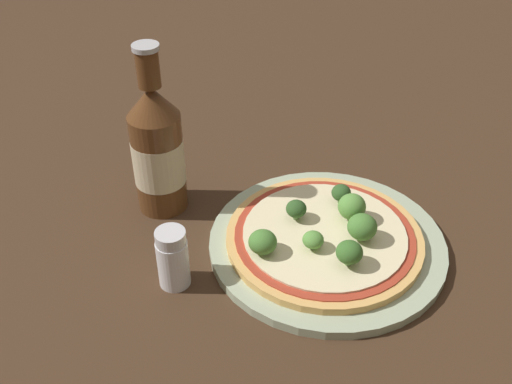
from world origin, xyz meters
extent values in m
plane|color=#3D2819|center=(0.00, 0.00, 0.00)|extent=(3.00, 3.00, 0.00)
cylinder|color=#A3B293|center=(-0.02, -0.02, 0.01)|extent=(0.29, 0.29, 0.01)
cylinder|color=tan|center=(-0.02, -0.02, 0.02)|extent=(0.24, 0.24, 0.01)
cylinder|color=#A83823|center=(-0.02, -0.02, 0.02)|extent=(0.22, 0.22, 0.00)
cylinder|color=beige|center=(-0.02, -0.02, 0.02)|extent=(0.20, 0.20, 0.00)
cylinder|color=#6B8E51|center=(0.04, -0.01, 0.03)|extent=(0.01, 0.01, 0.01)
ellipsoid|color=#2D5123|center=(0.04, -0.01, 0.04)|extent=(0.03, 0.03, 0.02)
cylinder|color=#6B8E51|center=(-0.01, -0.06, 0.03)|extent=(0.01, 0.01, 0.01)
ellipsoid|color=#477A33|center=(-0.01, -0.06, 0.05)|extent=(0.04, 0.04, 0.03)
cylinder|color=#6B8E51|center=(-0.06, -0.06, 0.03)|extent=(0.01, 0.01, 0.01)
ellipsoid|color=#386628|center=(-0.06, -0.06, 0.04)|extent=(0.03, 0.03, 0.03)
cylinder|color=#6B8E51|center=(0.02, -0.04, 0.03)|extent=(0.01, 0.01, 0.01)
ellipsoid|color=#568E3D|center=(0.02, -0.04, 0.05)|extent=(0.03, 0.03, 0.03)
cylinder|color=#6B8E51|center=(-0.06, -0.02, 0.03)|extent=(0.01, 0.01, 0.01)
ellipsoid|color=#568E3D|center=(-0.06, -0.02, 0.04)|extent=(0.03, 0.03, 0.02)
cylinder|color=#6B8E51|center=(-0.02, 0.02, 0.03)|extent=(0.01, 0.01, 0.01)
ellipsoid|color=#2D5123|center=(-0.02, 0.02, 0.04)|extent=(0.03, 0.03, 0.02)
cylinder|color=#6B8E51|center=(-0.09, 0.03, 0.03)|extent=(0.01, 0.01, 0.01)
ellipsoid|color=#477A33|center=(-0.09, 0.03, 0.04)|extent=(0.03, 0.03, 0.03)
cylinder|color=#563319|center=(-0.04, 0.21, 0.07)|extent=(0.07, 0.07, 0.14)
cylinder|color=#C6B793|center=(-0.04, 0.21, 0.07)|extent=(0.07, 0.07, 0.06)
cone|color=#563319|center=(-0.04, 0.21, 0.16)|extent=(0.07, 0.07, 0.04)
cylinder|color=#563319|center=(-0.04, 0.21, 0.20)|extent=(0.03, 0.03, 0.05)
cylinder|color=#B2B2B7|center=(-0.04, 0.21, 0.23)|extent=(0.03, 0.03, 0.01)
cylinder|color=silver|center=(-0.16, 0.11, 0.03)|extent=(0.04, 0.04, 0.06)
cylinder|color=silver|center=(-0.16, 0.11, 0.07)|extent=(0.03, 0.03, 0.02)
camera|label=1|loc=(-0.55, -0.21, 0.50)|focal=42.00mm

